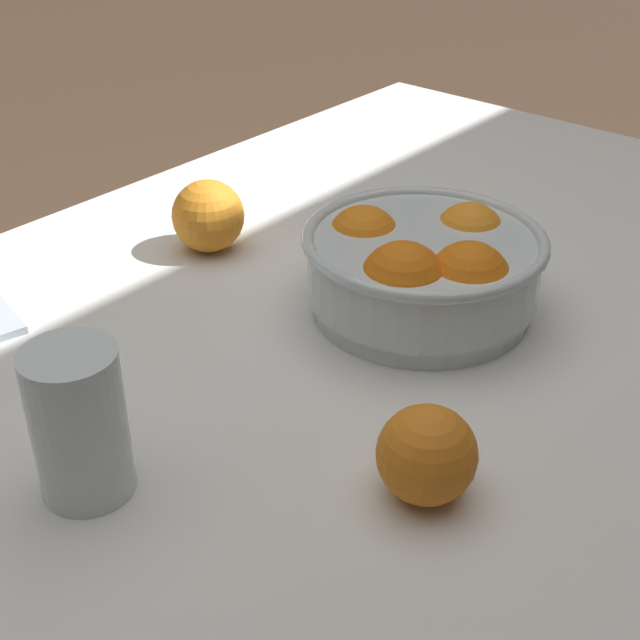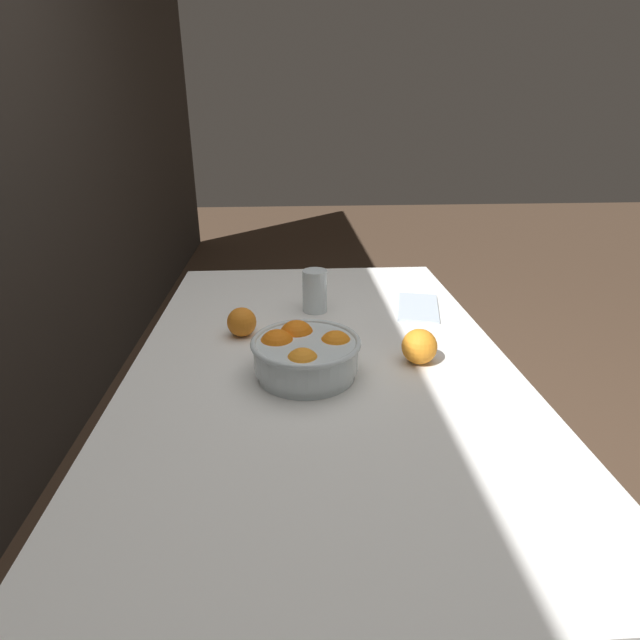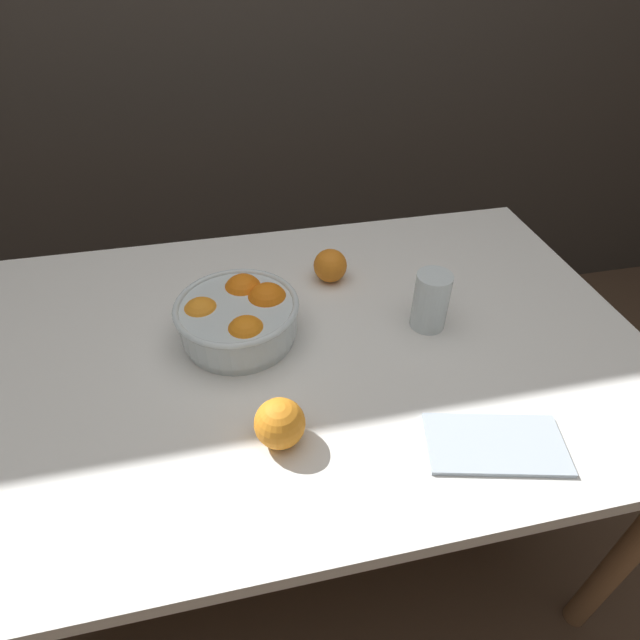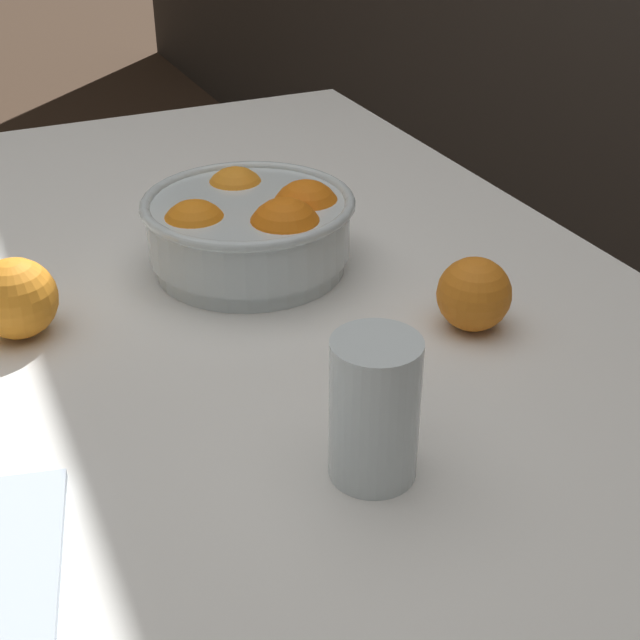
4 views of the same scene
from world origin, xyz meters
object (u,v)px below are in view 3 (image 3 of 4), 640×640
(fruit_bowl, at_px, (239,317))
(juice_glass, at_px, (431,304))
(orange_loose_front, at_px, (330,266))
(orange_loose_near_bowl, at_px, (280,423))

(fruit_bowl, xyz_separation_m, juice_glass, (0.37, -0.04, 0.00))
(juice_glass, distance_m, orange_loose_front, 0.25)
(fruit_bowl, xyz_separation_m, orange_loose_near_bowl, (0.04, -0.26, -0.01))
(juice_glass, height_order, orange_loose_near_bowl, juice_glass)
(fruit_bowl, height_order, orange_loose_front, fruit_bowl)
(orange_loose_near_bowl, height_order, orange_loose_front, orange_loose_near_bowl)
(orange_loose_near_bowl, bearing_deg, fruit_bowl, 98.45)
(juice_glass, bearing_deg, orange_loose_near_bowl, -146.75)
(juice_glass, bearing_deg, orange_loose_front, 128.76)
(fruit_bowl, bearing_deg, orange_loose_front, 35.53)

